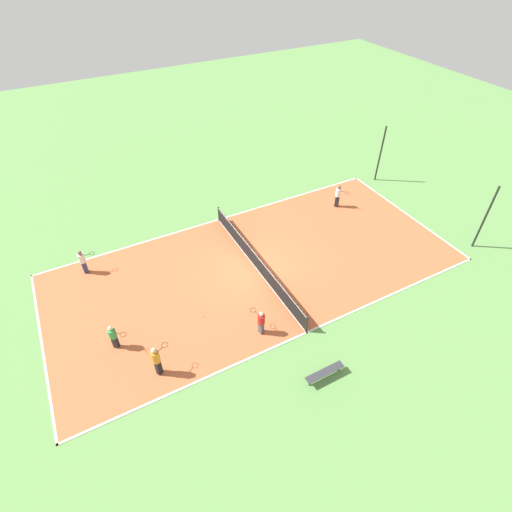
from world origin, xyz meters
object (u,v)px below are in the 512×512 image
player_far_white (83,260)px  tennis_ball_right_alley (358,207)px  tennis_ball_left_sideline (202,315)px  fence_post_back_left (380,154)px  player_near_white (338,195)px  fence_post_back_right (485,218)px  tennis_ball_far_baseline (338,249)px  player_center_orange (156,359)px  player_coach_red (261,321)px  tennis_ball_near_net (236,221)px  player_far_green (113,336)px  tennis_net (256,260)px  bench (325,373)px

player_far_white → tennis_ball_right_alley: bearing=-4.7°
tennis_ball_left_sideline → fence_post_back_left: fence_post_back_left is taller
player_near_white → fence_post_back_right: (7.49, 4.86, 1.15)m
tennis_ball_far_baseline → player_center_orange: bearing=-75.3°
player_coach_red → tennis_ball_near_net: size_ratio=21.79×
tennis_ball_right_alley → fence_post_back_left: (-2.47, 3.65, 2.08)m
player_center_orange → fence_post_back_right: 19.98m
player_far_green → tennis_ball_left_sideline: bearing=42.4°
tennis_net → player_far_white: bearing=-115.6°
fence_post_back_left → player_coach_red: bearing=-59.2°
tennis_ball_far_baseline → tennis_ball_right_alley: same height
tennis_ball_left_sideline → fence_post_back_left: 18.34m
player_near_white → player_far_white: (-1.28, -16.78, -0.07)m
tennis_ball_far_baseline → fence_post_back_right: 8.67m
tennis_ball_right_alley → tennis_ball_far_baseline: bearing=-52.7°
tennis_ball_right_alley → player_near_white: bearing=-125.3°
bench → player_far_white: player_far_white is taller
player_center_orange → tennis_ball_left_sideline: size_ratio=26.60×
player_far_green → tennis_ball_right_alley: 18.12m
player_center_orange → fence_post_back_left: 21.79m
player_far_white → player_center_orange: size_ratio=0.87×
player_coach_red → tennis_ball_right_alley: 12.89m
bench → tennis_ball_near_net: 12.62m
tennis_net → tennis_ball_far_baseline: size_ratio=156.52×
player_near_white → tennis_ball_left_sideline: player_near_white is taller
tennis_net → tennis_ball_right_alley: size_ratio=156.52×
player_far_white → player_center_orange: 8.55m
tennis_ball_near_net → player_far_white: bearing=-87.3°
fence_post_back_right → tennis_ball_left_sideline: bearing=-98.7°
player_center_orange → tennis_ball_left_sideline: 3.80m
player_far_green → fence_post_back_left: 22.30m
player_coach_red → tennis_ball_far_baseline: (-3.37, 7.23, -0.80)m
player_far_white → tennis_ball_far_baseline: player_far_white is taller
tennis_ball_left_sideline → fence_post_back_right: (2.59, 17.01, 2.08)m
player_center_orange → player_coach_red: size_ratio=1.22×
player_far_green → tennis_ball_left_sideline: (0.13, 4.31, -0.81)m
player_far_white → player_far_green: player_far_white is taller
player_coach_red → fence_post_back_right: (0.26, 14.83, 1.28)m
player_far_green → player_center_orange: bearing=-15.2°
player_far_green → player_near_white: bearing=60.3°
player_center_orange → tennis_ball_right_alley: 17.48m
player_far_green → fence_post_back_left: bearing=60.8°
bench → player_coach_red: 3.80m
player_coach_red → fence_post_back_left: bearing=-71.9°
tennis_ball_near_net → tennis_ball_left_sideline: (6.64, -5.11, 0.00)m
player_center_orange → tennis_ball_far_baseline: 12.81m
player_far_green → tennis_ball_far_baseline: size_ratio=21.89×
fence_post_back_right → tennis_ball_near_net: bearing=-127.8°
player_center_orange → tennis_ball_near_net: player_center_orange is taller
player_center_orange → fence_post_back_left: bearing=-4.9°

